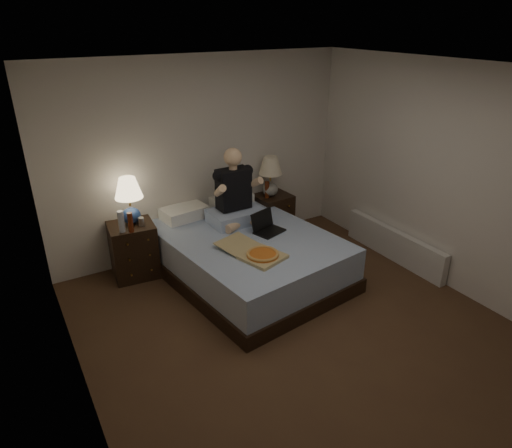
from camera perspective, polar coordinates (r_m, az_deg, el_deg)
floor at (r=4.70m, az=5.75°, el=-13.47°), size 4.00×4.50×0.00m
ceiling at (r=3.73m, az=7.44°, el=18.40°), size 4.00×4.50×0.00m
wall_back at (r=5.89m, az=-6.77°, el=8.28°), size 4.00×0.00×2.50m
wall_left at (r=3.37m, az=-22.15°, el=-6.54°), size 0.00×4.50×2.50m
wall_right at (r=5.43m, az=23.75°, el=4.91°), size 0.00×4.50×2.50m
bed at (r=5.47m, az=-1.13°, el=-3.99°), size 1.91×2.39×0.55m
nightstand_left at (r=5.65m, az=-15.04°, el=-3.18°), size 0.56×0.51×0.67m
nightstand_right at (r=6.47m, az=2.10°, el=1.09°), size 0.50×0.45×0.61m
lamp_left at (r=5.45m, az=-15.52°, el=2.81°), size 0.41×0.41×0.56m
lamp_right at (r=6.24m, az=1.80°, el=5.95°), size 0.37×0.37×0.56m
water_bottle at (r=5.31m, az=-16.48°, el=0.30°), size 0.07×0.07×0.25m
soda_can at (r=5.44m, az=-14.15°, el=0.30°), size 0.07×0.07×0.10m
beer_bottle_left at (r=5.29m, az=-15.42°, el=0.20°), size 0.06×0.06×0.23m
beer_bottle_right at (r=6.23m, az=1.38°, el=4.32°), size 0.06×0.06×0.23m
person at (r=5.52m, az=-2.59°, el=4.71°), size 0.67×0.53×0.93m
laptop at (r=5.36m, az=1.72°, el=0.11°), size 0.41×0.37×0.24m
pizza_box at (r=4.82m, az=0.85°, el=-3.89°), size 0.60×0.84×0.08m
radiator at (r=6.15m, az=16.85°, el=-2.47°), size 0.10×1.60×0.40m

